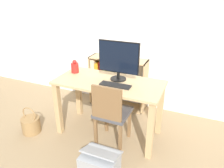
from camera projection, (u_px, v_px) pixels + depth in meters
ground_plane at (109, 132)px, 3.02m from camera, size 10.00×10.00×0.00m
wall_back at (134, 26)px, 3.25m from camera, size 8.00×0.05×2.60m
desk at (109, 92)px, 2.77m from camera, size 1.35×0.63×0.76m
monitor at (119, 59)px, 2.66m from camera, size 0.52×0.20×0.49m
keyboard at (115, 85)px, 2.59m from camera, size 0.38×0.12×0.02m
vase at (75, 67)px, 2.95m from camera, size 0.10×0.10×0.18m
chair at (111, 112)px, 2.61m from camera, size 0.40×0.40×0.85m
bookshelf at (108, 80)px, 3.60m from camera, size 0.92×0.28×0.82m
basket at (31, 124)px, 2.98m from camera, size 0.25×0.25×0.39m
storage_box at (100, 163)px, 2.34m from camera, size 0.40×0.34×0.29m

